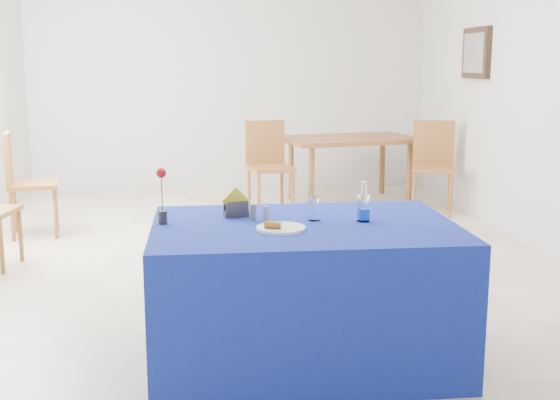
# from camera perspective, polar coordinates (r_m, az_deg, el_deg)

# --- Properties ---
(floor) EXTENTS (7.00, 7.00, 0.00)m
(floor) POSITION_cam_1_polar(r_m,az_deg,el_deg) (5.74, -2.54, -5.09)
(floor) COLOR beige
(floor) RESTS_ON ground
(room_shell) EXTENTS (7.00, 7.00, 7.00)m
(room_shell) POSITION_cam_1_polar(r_m,az_deg,el_deg) (5.52, -2.69, 12.64)
(room_shell) COLOR silver
(room_shell) RESTS_ON ground
(picture_frame) EXTENTS (0.06, 0.64, 0.52)m
(picture_frame) POSITION_cam_1_polar(r_m,az_deg,el_deg) (7.65, 15.67, 11.43)
(picture_frame) COLOR black
(picture_frame) RESTS_ON room_shell
(picture_art) EXTENTS (0.02, 0.52, 0.40)m
(picture_art) POSITION_cam_1_polar(r_m,az_deg,el_deg) (7.64, 15.50, 11.44)
(picture_art) COLOR #998C66
(picture_art) RESTS_ON room_shell
(plate) EXTENTS (0.25, 0.25, 0.01)m
(plate) POSITION_cam_1_polar(r_m,az_deg,el_deg) (3.57, 0.07, -2.31)
(plate) COLOR white
(plate) RESTS_ON blue_table
(drinking_glass) EXTENTS (0.06, 0.06, 0.13)m
(drinking_glass) POSITION_cam_1_polar(r_m,az_deg,el_deg) (3.78, 2.82, -0.69)
(drinking_glass) COLOR white
(drinking_glass) RESTS_ON blue_table
(salt_shaker) EXTENTS (0.03, 0.03, 0.08)m
(salt_shaker) POSITION_cam_1_polar(r_m,az_deg,el_deg) (3.74, -1.15, -1.14)
(salt_shaker) COLOR slate
(salt_shaker) RESTS_ON blue_table
(pepper_shaker) EXTENTS (0.03, 0.03, 0.08)m
(pepper_shaker) POSITION_cam_1_polar(r_m,az_deg,el_deg) (3.79, -2.19, -0.99)
(pepper_shaker) COLOR slate
(pepper_shaker) RESTS_ON blue_table
(blue_table) EXTENTS (1.60, 1.10, 0.76)m
(blue_table) POSITION_cam_1_polar(r_m,az_deg,el_deg) (3.81, 1.94, -7.50)
(blue_table) COLOR #0F1C91
(blue_table) RESTS_ON floor
(water_bottle) EXTENTS (0.07, 0.07, 0.21)m
(water_bottle) POSITION_cam_1_polar(r_m,az_deg,el_deg) (3.78, 6.79, -0.67)
(water_bottle) COLOR white
(water_bottle) RESTS_ON blue_table
(napkin_holder) EXTENTS (0.15, 0.09, 0.17)m
(napkin_holder) POSITION_cam_1_polar(r_m,az_deg,el_deg) (3.87, -3.60, -0.67)
(napkin_holder) COLOR #39393F
(napkin_holder) RESTS_ON blue_table
(rose_vase) EXTENTS (0.05, 0.05, 0.30)m
(rose_vase) POSITION_cam_1_polar(r_m,az_deg,el_deg) (3.73, -9.57, 0.28)
(rose_vase) COLOR #242428
(rose_vase) RESTS_ON blue_table
(oak_table) EXTENTS (1.69, 1.27, 0.76)m
(oak_table) POSITION_cam_1_polar(r_m,az_deg,el_deg) (8.21, 5.68, 4.57)
(oak_table) COLOR #965D2B
(oak_table) RESTS_ON floor
(chair_bg_left) EXTENTS (0.52, 0.52, 0.99)m
(chair_bg_left) POSITION_cam_1_polar(r_m,az_deg,el_deg) (7.59, -0.99, 3.29)
(chair_bg_left) COLOR #9B5A2D
(chair_bg_left) RESTS_ON floor
(chair_bg_right) EXTENTS (0.55, 0.55, 0.99)m
(chair_bg_right) POSITION_cam_1_polar(r_m,az_deg,el_deg) (7.77, 12.34, 3.21)
(chair_bg_right) COLOR #9B5A2D
(chair_bg_right) RESTS_ON floor
(chair_win_b) EXTENTS (0.51, 0.51, 0.98)m
(chair_win_b) POSITION_cam_1_polar(r_m,az_deg,el_deg) (6.90, -20.21, 1.78)
(chair_win_b) COLOR #9B5A2D
(chair_win_b) RESTS_ON floor
(banana_pieces) EXTENTS (0.09, 0.06, 0.03)m
(banana_pieces) POSITION_cam_1_polar(r_m,az_deg,el_deg) (3.53, -0.56, -2.04)
(banana_pieces) COLOR #C88C1C
(banana_pieces) RESTS_ON plate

